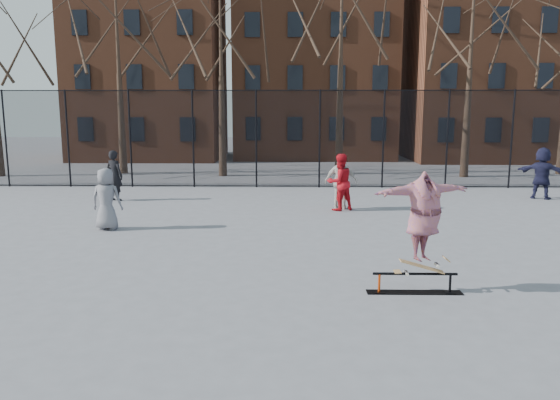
{
  "coord_description": "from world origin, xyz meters",
  "views": [
    {
      "loc": [
        0.04,
        -9.43,
        3.32
      ],
      "look_at": [
        -0.18,
        1.5,
        1.44
      ],
      "focal_mm": 35.0,
      "sensor_mm": 36.0,
      "label": 1
    }
  ],
  "objects_px": {
    "bystander_red": "(340,182)",
    "bystander_white": "(341,182)",
    "bystander_black": "(115,176)",
    "bystander_navy": "(542,173)",
    "skater": "(424,223)",
    "skateboard": "(422,270)",
    "skate_rail": "(415,285)",
    "bystander_grey": "(106,199)"
  },
  "relations": [
    {
      "from": "skate_rail",
      "to": "bystander_grey",
      "type": "bearing_deg",
      "value": 145.45
    },
    {
      "from": "skateboard",
      "to": "bystander_black",
      "type": "relative_size",
      "value": 0.49
    },
    {
      "from": "bystander_white",
      "to": "skater",
      "type": "bearing_deg",
      "value": 103.16
    },
    {
      "from": "bystander_grey",
      "to": "skate_rail",
      "type": "bearing_deg",
      "value": 149.34
    },
    {
      "from": "skater",
      "to": "bystander_navy",
      "type": "distance_m",
      "value": 12.33
    },
    {
      "from": "bystander_white",
      "to": "skate_rail",
      "type": "bearing_deg",
      "value": 102.37
    },
    {
      "from": "skater",
      "to": "bystander_black",
      "type": "relative_size",
      "value": 1.09
    },
    {
      "from": "bystander_navy",
      "to": "bystander_white",
      "type": "bearing_deg",
      "value": 47.51
    },
    {
      "from": "skater",
      "to": "bystander_navy",
      "type": "relative_size",
      "value": 1.04
    },
    {
      "from": "bystander_black",
      "to": "bystander_red",
      "type": "height_order",
      "value": "bystander_red"
    },
    {
      "from": "bystander_white",
      "to": "bystander_navy",
      "type": "bearing_deg",
      "value": -155.6
    },
    {
      "from": "bystander_grey",
      "to": "skater",
      "type": "bearing_deg",
      "value": 149.76
    },
    {
      "from": "skater",
      "to": "bystander_grey",
      "type": "bearing_deg",
      "value": 121.83
    },
    {
      "from": "bystander_red",
      "to": "bystander_grey",
      "type": "bearing_deg",
      "value": -2.91
    },
    {
      "from": "bystander_red",
      "to": "skate_rail",
      "type": "bearing_deg",
      "value": 67.66
    },
    {
      "from": "bystander_grey",
      "to": "bystander_white",
      "type": "relative_size",
      "value": 0.94
    },
    {
      "from": "skate_rail",
      "to": "bystander_grey",
      "type": "height_order",
      "value": "bystander_grey"
    },
    {
      "from": "skate_rail",
      "to": "skater",
      "type": "relative_size",
      "value": 0.87
    },
    {
      "from": "bystander_black",
      "to": "bystander_red",
      "type": "xyz_separation_m",
      "value": [
        7.84,
        -1.68,
        0.02
      ]
    },
    {
      "from": "skateboard",
      "to": "bystander_red",
      "type": "xyz_separation_m",
      "value": [
        -0.78,
        7.94,
        0.49
      ]
    },
    {
      "from": "bystander_grey",
      "to": "bystander_black",
      "type": "relative_size",
      "value": 0.94
    },
    {
      "from": "bystander_black",
      "to": "bystander_red",
      "type": "relative_size",
      "value": 0.98
    },
    {
      "from": "skateboard",
      "to": "bystander_red",
      "type": "height_order",
      "value": "bystander_red"
    },
    {
      "from": "skate_rail",
      "to": "bystander_white",
      "type": "relative_size",
      "value": 0.95
    },
    {
      "from": "skate_rail",
      "to": "bystander_red",
      "type": "xyz_separation_m",
      "value": [
        -0.67,
        7.94,
        0.77
      ]
    },
    {
      "from": "skateboard",
      "to": "bystander_white",
      "type": "xyz_separation_m",
      "value": [
        -0.72,
        8.14,
        0.47
      ]
    },
    {
      "from": "skater",
      "to": "bystander_grey",
      "type": "distance_m",
      "value": 8.89
    },
    {
      "from": "skateboard",
      "to": "bystander_navy",
      "type": "distance_m",
      "value": 12.34
    },
    {
      "from": "skateboard",
      "to": "bystander_black",
      "type": "bearing_deg",
      "value": 131.84
    },
    {
      "from": "skateboard",
      "to": "bystander_navy",
      "type": "xyz_separation_m",
      "value": [
        6.74,
        10.32,
        0.51
      ]
    },
    {
      "from": "skater",
      "to": "bystander_grey",
      "type": "xyz_separation_m",
      "value": [
        -7.35,
        4.98,
        -0.44
      ]
    },
    {
      "from": "skater",
      "to": "bystander_navy",
      "type": "bearing_deg",
      "value": 32.83
    },
    {
      "from": "skateboard",
      "to": "bystander_grey",
      "type": "relative_size",
      "value": 0.52
    },
    {
      "from": "skater",
      "to": "bystander_red",
      "type": "xyz_separation_m",
      "value": [
        -0.78,
        7.94,
        -0.36
      ]
    },
    {
      "from": "bystander_grey",
      "to": "bystander_white",
      "type": "distance_m",
      "value": 7.34
    },
    {
      "from": "skateboard",
      "to": "bystander_grey",
      "type": "height_order",
      "value": "bystander_grey"
    },
    {
      "from": "skateboard",
      "to": "bystander_navy",
      "type": "height_order",
      "value": "bystander_navy"
    },
    {
      "from": "skater",
      "to": "skate_rail",
      "type": "bearing_deg",
      "value": 155.97
    },
    {
      "from": "bystander_grey",
      "to": "bystander_white",
      "type": "xyz_separation_m",
      "value": [
        6.63,
        3.15,
        0.06
      ]
    },
    {
      "from": "bystander_red",
      "to": "bystander_white",
      "type": "xyz_separation_m",
      "value": [
        0.06,
        0.2,
        -0.01
      ]
    },
    {
      "from": "bystander_red",
      "to": "bystander_white",
      "type": "distance_m",
      "value": 0.2
    },
    {
      "from": "bystander_red",
      "to": "skater",
      "type": "bearing_deg",
      "value": 68.47
    }
  ]
}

